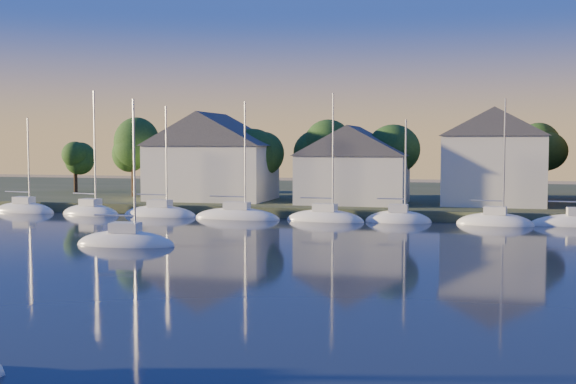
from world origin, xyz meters
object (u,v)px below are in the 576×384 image
(clubhouse_west, at_px, (212,155))
(clubhouse_east, at_px, (493,156))
(drifting_sailboat_left, at_px, (126,244))
(clubhouse_centre, at_px, (353,164))

(clubhouse_west, relative_size, clubhouse_east, 1.30)
(clubhouse_west, distance_m, drifting_sailboat_left, 29.91)
(clubhouse_west, bearing_deg, drifting_sailboat_left, -81.51)
(clubhouse_centre, xyz_separation_m, clubhouse_east, (14.00, 2.00, 0.87))
(clubhouse_west, height_order, clubhouse_east, clubhouse_east)
(clubhouse_west, distance_m, clubhouse_centre, 16.05)
(clubhouse_centre, bearing_deg, clubhouse_east, 8.13)
(clubhouse_east, bearing_deg, clubhouse_centre, -171.87)
(clubhouse_centre, relative_size, drifting_sailboat_left, 1.01)
(clubhouse_centre, bearing_deg, clubhouse_west, 176.42)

